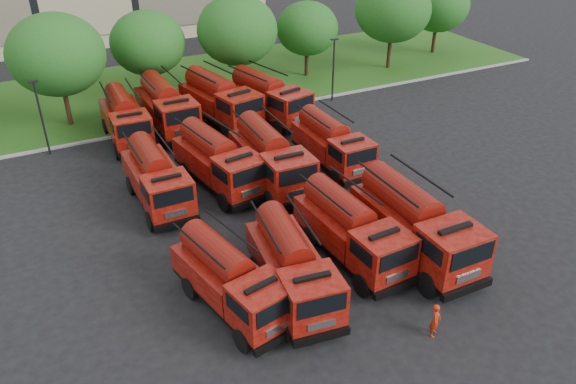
% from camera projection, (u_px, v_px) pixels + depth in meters
% --- Properties ---
extents(ground, '(140.00, 140.00, 0.00)m').
position_uv_depth(ground, '(301.00, 249.00, 28.34)').
color(ground, black).
rests_on(ground, ground).
extents(lawn, '(70.00, 16.00, 0.12)m').
position_uv_depth(lawn, '(160.00, 89.00, 48.35)').
color(lawn, '#265115').
rests_on(lawn, ground).
extents(curb, '(70.00, 0.30, 0.14)m').
position_uv_depth(curb, '(190.00, 123.00, 42.10)').
color(curb, gray).
rests_on(curb, ground).
extents(tree_2, '(6.72, 6.72, 8.22)m').
position_uv_depth(tree_2, '(57.00, 55.00, 39.10)').
color(tree_2, '#382314').
rests_on(tree_2, ground).
extents(tree_3, '(5.88, 5.88, 7.19)m').
position_uv_depth(tree_3, '(148.00, 43.00, 44.08)').
color(tree_3, '#382314').
rests_on(tree_3, ground).
extents(tree_4, '(6.55, 6.55, 8.01)m').
position_uv_depth(tree_4, '(237.00, 30.00, 45.38)').
color(tree_4, '#382314').
rests_on(tree_4, ground).
extents(tree_5, '(5.46, 5.46, 6.68)m').
position_uv_depth(tree_5, '(307.00, 28.00, 49.31)').
color(tree_5, '#382314').
rests_on(tree_5, ground).
extents(tree_6, '(6.89, 6.89, 8.42)m').
position_uv_depth(tree_6, '(393.00, 9.00, 50.68)').
color(tree_6, '#382314').
rests_on(tree_6, ground).
extents(tree_7, '(6.05, 6.05, 7.39)m').
position_uv_depth(tree_7, '(438.00, 5.00, 55.28)').
color(tree_7, '#382314').
rests_on(tree_7, ground).
extents(lamp_post_0, '(0.60, 0.25, 5.11)m').
position_uv_depth(lamp_post_0, '(41.00, 114.00, 36.25)').
color(lamp_post_0, black).
rests_on(lamp_post_0, ground).
extents(lamp_post_1, '(0.60, 0.25, 5.11)m').
position_uv_depth(lamp_post_1, '(333.00, 66.00, 44.80)').
color(lamp_post_1, black).
rests_on(lamp_post_1, ground).
extents(fire_truck_0, '(3.62, 7.00, 3.04)m').
position_uv_depth(fire_truck_0, '(231.00, 279.00, 23.92)').
color(fire_truck_0, black).
rests_on(fire_truck_0, ground).
extents(fire_truck_1, '(3.27, 7.22, 3.17)m').
position_uv_depth(fire_truck_1, '(292.00, 266.00, 24.59)').
color(fire_truck_1, black).
rests_on(fire_truck_1, ground).
extents(fire_truck_2, '(2.95, 7.27, 3.25)m').
position_uv_depth(fire_truck_2, '(351.00, 230.00, 26.97)').
color(fire_truck_2, black).
rests_on(fire_truck_2, ground).
extents(fire_truck_3, '(2.96, 7.92, 3.60)m').
position_uv_depth(fire_truck_3, '(415.00, 224.00, 27.12)').
color(fire_truck_3, black).
rests_on(fire_truck_3, ground).
extents(fire_truck_4, '(2.66, 7.09, 3.21)m').
position_uv_depth(fire_truck_4, '(156.00, 178.00, 31.46)').
color(fire_truck_4, black).
rests_on(fire_truck_4, ground).
extents(fire_truck_5, '(3.68, 7.69, 3.36)m').
position_uv_depth(fire_truck_5, '(218.00, 161.00, 33.14)').
color(fire_truck_5, black).
rests_on(fire_truck_5, ground).
extents(fire_truck_6, '(2.99, 7.74, 3.49)m').
position_uv_depth(fire_truck_6, '(271.00, 158.00, 33.34)').
color(fire_truck_6, black).
rests_on(fire_truck_6, ground).
extents(fire_truck_7, '(2.60, 6.92, 3.14)m').
position_uv_depth(fire_truck_7, '(332.00, 143.00, 35.46)').
color(fire_truck_7, black).
rests_on(fire_truck_7, ground).
extents(fire_truck_8, '(2.83, 7.28, 3.28)m').
position_uv_depth(fire_truck_8, '(125.00, 119.00, 38.73)').
color(fire_truck_8, black).
rests_on(fire_truck_8, ground).
extents(fire_truck_9, '(3.03, 7.83, 3.53)m').
position_uv_depth(fire_truck_9, '(166.00, 107.00, 40.28)').
color(fire_truck_9, black).
rests_on(fire_truck_9, ground).
extents(fire_truck_10, '(4.25, 8.27, 3.59)m').
position_uv_depth(fire_truck_10, '(220.00, 100.00, 41.34)').
color(fire_truck_10, black).
rests_on(fire_truck_10, ground).
extents(fire_truck_11, '(4.33, 8.05, 3.48)m').
position_uv_depth(fire_truck_11, '(268.00, 98.00, 41.83)').
color(fire_truck_11, black).
rests_on(fire_truck_11, ground).
extents(firefighter_0, '(0.71, 0.69, 1.58)m').
position_uv_depth(firefighter_0, '(433.00, 334.00, 23.23)').
color(firefighter_0, '#AE250D').
rests_on(firefighter_0, ground).
extents(firefighter_1, '(1.05, 0.74, 1.94)m').
position_uv_depth(firefighter_1, '(295.00, 306.00, 24.71)').
color(firefighter_1, '#AE250D').
rests_on(firefighter_1, ground).
extents(firefighter_2, '(0.75, 1.11, 1.75)m').
position_uv_depth(firefighter_2, '(430.00, 254.00, 28.03)').
color(firefighter_2, black).
rests_on(firefighter_2, ground).
extents(firefighter_3, '(1.08, 0.62, 1.61)m').
position_uv_depth(firefighter_3, '(434.00, 271.00, 26.82)').
color(firefighter_3, black).
rests_on(firefighter_3, ground).
extents(firefighter_4, '(0.87, 0.77, 1.50)m').
position_uv_depth(firefighter_4, '(270.00, 239.00, 29.11)').
color(firefighter_4, black).
rests_on(firefighter_4, ground).
extents(firefighter_5, '(1.90, 1.03, 1.95)m').
position_uv_depth(firefighter_5, '(345.00, 153.00, 37.87)').
color(firefighter_5, '#AE250D').
rests_on(firefighter_5, ground).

